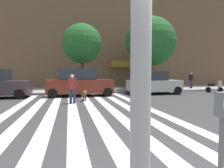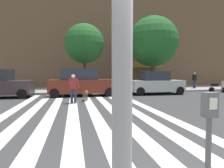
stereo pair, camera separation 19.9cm
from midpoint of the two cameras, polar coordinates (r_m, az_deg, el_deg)
name	(u,v)px [view 2 (the right image)]	position (r m, az deg, el deg)	size (l,w,h in m)	color
ground_plane	(103,108)	(9.25, -2.10, -7.38)	(160.00, 160.00, 0.00)	#353538
sidewalk_far	(88,90)	(18.82, -7.01, -1.74)	(80.00, 6.00, 0.15)	gray
crosswalk_stripes	(83,109)	(9.14, -8.26, -7.51)	(6.75, 12.84, 0.01)	silver
apartment_block	(123,5)	(30.84, 3.45, 22.83)	(37.19, 14.17, 24.09)	brown
parking_meter_curbside	(209,138)	(2.34, 29.47, -14.01)	(0.14, 0.11, 1.36)	#515456
parked_car_behind_first	(81,83)	(14.37, -8.86, 0.29)	(4.85, 1.94, 2.04)	maroon
parked_car_third_in_line	(155,83)	(15.84, 13.36, 0.20)	(4.27, 2.09, 1.87)	#AFB6B5
parked_scooter	(218,87)	(19.23, 29.63, -0.83)	(1.63, 0.51, 1.11)	black
street_tree_nearest	(84,44)	(16.90, -8.03, 11.95)	(3.43, 3.43, 5.85)	#4C3823
street_tree_middle	(153,42)	(18.94, 12.57, 12.36)	(4.79, 4.79, 6.99)	#4C3823
pedestrian_dog_walker	(73,87)	(10.88, -11.11, -0.92)	(0.71, 0.32, 1.64)	#282D4C
dog_on_leash	(86,94)	(11.85, -7.49, -2.89)	(0.40, 1.00, 0.65)	brown
pedestrian_bystander	(194,79)	(21.51, 23.94, 1.30)	(0.70, 0.32, 1.64)	#282D4C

